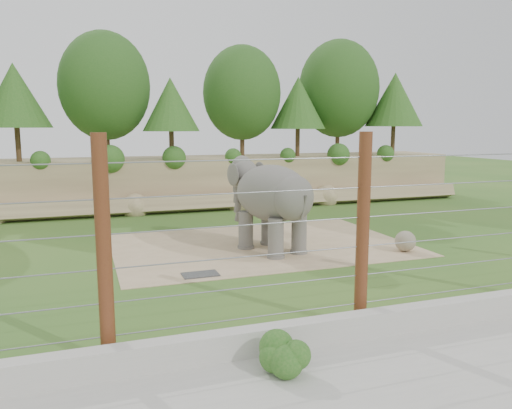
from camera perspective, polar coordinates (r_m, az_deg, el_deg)
name	(u,v)px	position (r m, az deg, el deg)	size (l,w,h in m)	color
ground	(279,269)	(14.68, 2.61, -7.33)	(90.00, 90.00, 0.00)	#336022
back_embankment	(199,129)	(26.41, -6.55, 8.53)	(30.00, 5.52, 8.77)	#866D4F
dirt_patch	(260,244)	(17.56, 0.46, -4.57)	(10.00, 7.00, 0.02)	tan
drain_grate	(200,274)	(14.07, -6.38, -7.94)	(1.00, 0.60, 0.03)	#262628
elephant	(272,206)	(16.37, 1.84, -0.22)	(1.59, 3.72, 3.01)	#615D56
stone_ball	(405,241)	(17.19, 16.70, -4.04)	(0.69, 0.69, 0.69)	gray
retaining_wall	(373,323)	(10.38, 13.25, -13.09)	(26.00, 0.35, 0.50)	beige
walkway	(441,384)	(9.02, 20.40, -18.63)	(26.00, 4.00, 0.01)	beige
barrier_fence	(363,232)	(10.28, 12.10, -3.06)	(20.26, 0.26, 4.00)	#5A2616
walkway_shrub	(284,354)	(8.73, 3.19, -16.71)	(0.62, 0.62, 0.62)	#215A1A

